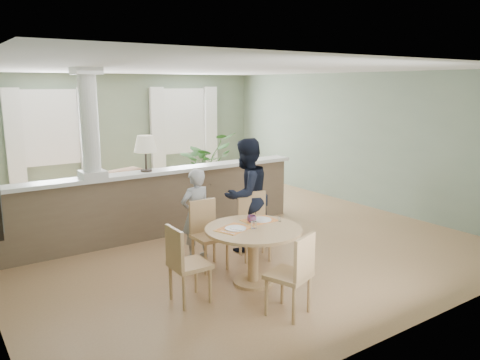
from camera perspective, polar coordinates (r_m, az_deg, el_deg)
ground at (r=8.11m, az=-3.61°, el=-6.11°), size 8.00×8.00×0.00m
room_shell at (r=8.29m, az=-6.19°, el=7.01°), size 7.02×8.02×2.71m
pony_wall at (r=7.66m, az=-10.79°, el=-1.88°), size 5.32×0.38×2.70m
sofa at (r=9.02m, az=-15.65°, el=-2.06°), size 2.95×1.95×0.80m
houseplant at (r=10.62m, az=-4.13°, el=2.01°), size 1.55×1.45×1.40m
dining_table at (r=5.85m, az=1.60°, el=-7.22°), size 1.20×1.20×0.82m
chair_far_boy at (r=6.39m, az=-4.04°, el=-6.23°), size 0.42×0.42×0.93m
chair_far_man at (r=6.76m, az=1.69°, el=-5.12°), size 0.55×0.55×0.95m
chair_near at (r=5.11m, az=6.65°, el=-11.01°), size 0.53×0.53×0.93m
chair_side at (r=5.40m, az=-6.84°, el=-9.80°), size 0.42×0.42×0.91m
child_person at (r=6.68m, az=-5.42°, el=-4.17°), size 0.50×0.35×1.31m
man_person at (r=6.98m, az=0.74°, el=-1.82°), size 0.95×0.81×1.69m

